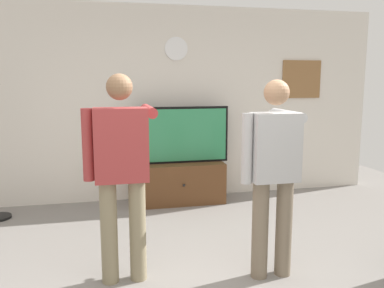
{
  "coord_description": "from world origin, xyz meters",
  "views": [
    {
      "loc": [
        -0.79,
        -2.67,
        1.69
      ],
      "look_at": [
        0.06,
        1.2,
        1.05
      ],
      "focal_mm": 37.41,
      "sensor_mm": 36.0,
      "label": 1
    }
  ],
  "objects_px": {
    "television": "(180,135)",
    "person_standing_nearer_couch": "(273,168)",
    "person_standing_nearer_lamp": "(122,166)",
    "wall_clock": "(176,49)",
    "tv_stand": "(181,183)",
    "framed_picture": "(301,79)"
  },
  "relations": [
    {
      "from": "wall_clock",
      "to": "framed_picture",
      "type": "relative_size",
      "value": 0.52
    },
    {
      "from": "person_standing_nearer_lamp",
      "to": "tv_stand",
      "type": "bearing_deg",
      "value": 66.57
    },
    {
      "from": "television",
      "to": "person_standing_nearer_lamp",
      "type": "xyz_separation_m",
      "value": [
        -0.88,
        -2.08,
        0.05
      ]
    },
    {
      "from": "wall_clock",
      "to": "person_standing_nearer_lamp",
      "type": "distance_m",
      "value": 2.72
    },
    {
      "from": "television",
      "to": "person_standing_nearer_couch",
      "type": "height_order",
      "value": "person_standing_nearer_couch"
    },
    {
      "from": "tv_stand",
      "to": "framed_picture",
      "type": "bearing_deg",
      "value": 8.8
    },
    {
      "from": "tv_stand",
      "to": "person_standing_nearer_lamp",
      "type": "distance_m",
      "value": 2.32
    },
    {
      "from": "wall_clock",
      "to": "person_standing_nearer_lamp",
      "type": "xyz_separation_m",
      "value": [
        -0.88,
        -2.32,
        -1.12
      ]
    },
    {
      "from": "wall_clock",
      "to": "framed_picture",
      "type": "xyz_separation_m",
      "value": [
        1.9,
        0.0,
        -0.42
      ]
    },
    {
      "from": "television",
      "to": "person_standing_nearer_lamp",
      "type": "height_order",
      "value": "person_standing_nearer_lamp"
    },
    {
      "from": "wall_clock",
      "to": "framed_picture",
      "type": "height_order",
      "value": "wall_clock"
    },
    {
      "from": "television",
      "to": "person_standing_nearer_couch",
      "type": "bearing_deg",
      "value": -80.74
    },
    {
      "from": "television",
      "to": "person_standing_nearer_couch",
      "type": "relative_size",
      "value": 0.8
    },
    {
      "from": "tv_stand",
      "to": "wall_clock",
      "type": "bearing_deg",
      "value": 90.0
    },
    {
      "from": "tv_stand",
      "to": "television",
      "type": "distance_m",
      "value": 0.67
    },
    {
      "from": "person_standing_nearer_lamp",
      "to": "wall_clock",
      "type": "bearing_deg",
      "value": 69.24
    },
    {
      "from": "framed_picture",
      "to": "person_standing_nearer_lamp",
      "type": "bearing_deg",
      "value": -140.15
    },
    {
      "from": "tv_stand",
      "to": "wall_clock",
      "type": "distance_m",
      "value": 1.86
    },
    {
      "from": "person_standing_nearer_lamp",
      "to": "person_standing_nearer_couch",
      "type": "xyz_separation_m",
      "value": [
        1.25,
        -0.19,
        -0.04
      ]
    },
    {
      "from": "tv_stand",
      "to": "person_standing_nearer_lamp",
      "type": "height_order",
      "value": "person_standing_nearer_lamp"
    },
    {
      "from": "tv_stand",
      "to": "television",
      "type": "relative_size",
      "value": 0.88
    },
    {
      "from": "wall_clock",
      "to": "person_standing_nearer_couch",
      "type": "bearing_deg",
      "value": -81.62
    }
  ]
}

